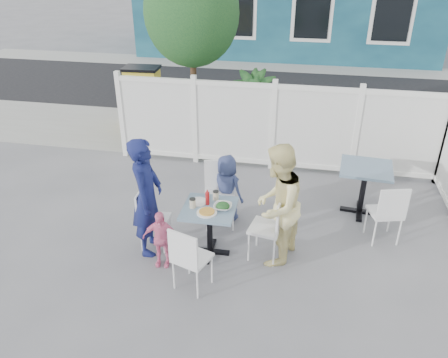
% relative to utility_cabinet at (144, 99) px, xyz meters
% --- Properties ---
extents(ground, '(80.00, 80.00, 0.00)m').
position_rel_utility_cabinet_xyz_m(ground, '(2.98, -4.00, -0.66)').
color(ground, slate).
extents(near_sidewalk, '(24.00, 2.60, 0.01)m').
position_rel_utility_cabinet_xyz_m(near_sidewalk, '(2.98, -0.20, -0.66)').
color(near_sidewalk, gray).
rests_on(near_sidewalk, ground).
extents(street, '(24.00, 5.00, 0.01)m').
position_rel_utility_cabinet_xyz_m(street, '(2.98, 3.50, -0.66)').
color(street, black).
rests_on(street, ground).
extents(far_sidewalk, '(24.00, 1.60, 0.01)m').
position_rel_utility_cabinet_xyz_m(far_sidewalk, '(2.98, 6.60, -0.66)').
color(far_sidewalk, gray).
rests_on(far_sidewalk, ground).
extents(fence_back, '(5.86, 0.08, 1.60)m').
position_rel_utility_cabinet_xyz_m(fence_back, '(3.08, -1.60, 0.12)').
color(fence_back, white).
rests_on(fence_back, ground).
extents(tree, '(1.80, 1.62, 3.59)m').
position_rel_utility_cabinet_xyz_m(tree, '(1.38, -0.70, 1.93)').
color(tree, '#382316').
rests_on(tree, ground).
extents(utility_cabinet, '(0.74, 0.55, 1.32)m').
position_rel_utility_cabinet_xyz_m(utility_cabinet, '(0.00, 0.00, 0.00)').
color(utility_cabinet, gold).
rests_on(utility_cabinet, ground).
extents(potted_shrub_a, '(1.00, 1.00, 1.63)m').
position_rel_utility_cabinet_xyz_m(potted_shrub_a, '(2.57, -0.90, 0.15)').
color(potted_shrub_a, '#11381D').
rests_on(potted_shrub_a, ground).
extents(potted_shrub_b, '(1.48, 1.35, 1.42)m').
position_rel_utility_cabinet_xyz_m(potted_shrub_b, '(4.21, -1.00, 0.05)').
color(potted_shrub_b, '#11381D').
rests_on(potted_shrub_b, ground).
extents(main_table, '(0.69, 0.69, 0.71)m').
position_rel_utility_cabinet_xyz_m(main_table, '(2.55, -4.36, -0.11)').
color(main_table, '#3F6677').
rests_on(main_table, ground).
extents(spare_table, '(0.81, 0.81, 0.79)m').
position_rel_utility_cabinet_xyz_m(spare_table, '(4.60, -2.89, -0.05)').
color(spare_table, '#3F6677').
rests_on(spare_table, ground).
extents(chair_left, '(0.39, 0.40, 0.84)m').
position_rel_utility_cabinet_xyz_m(chair_left, '(1.72, -4.34, -0.17)').
color(chair_left, white).
rests_on(chair_left, ground).
extents(chair_right, '(0.47, 0.48, 0.92)m').
position_rel_utility_cabinet_xyz_m(chair_right, '(3.36, -4.29, -0.13)').
color(chair_right, white).
rests_on(chair_right, ground).
extents(chair_back, '(0.52, 0.51, 0.96)m').
position_rel_utility_cabinet_xyz_m(chair_back, '(2.52, -3.58, -0.10)').
color(chair_back, white).
rests_on(chair_back, ground).
extents(chair_near, '(0.49, 0.48, 0.87)m').
position_rel_utility_cabinet_xyz_m(chair_near, '(2.48, -5.11, -0.16)').
color(chair_near, white).
rests_on(chair_near, ground).
extents(chair_spare, '(0.50, 0.49, 0.90)m').
position_rel_utility_cabinet_xyz_m(chair_spare, '(4.86, -3.64, -0.14)').
color(chair_spare, white).
rests_on(chair_spare, ground).
extents(man, '(0.44, 0.63, 1.62)m').
position_rel_utility_cabinet_xyz_m(man, '(1.74, -4.43, 0.15)').
color(man, '#141A51').
rests_on(man, ground).
extents(woman, '(0.79, 0.92, 1.62)m').
position_rel_utility_cabinet_xyz_m(woman, '(3.41, -4.30, 0.15)').
color(woman, '#F2D953').
rests_on(woman, ground).
extents(boy, '(0.60, 0.52, 1.05)m').
position_rel_utility_cabinet_xyz_m(boy, '(2.61, -3.49, -0.14)').
color(boy, navy).
rests_on(boy, ground).
extents(toddler, '(0.48, 0.24, 0.79)m').
position_rel_utility_cabinet_xyz_m(toddler, '(2.00, -4.72, -0.27)').
color(toddler, pink).
rests_on(toddler, ground).
extents(plate_main, '(0.26, 0.26, 0.02)m').
position_rel_utility_cabinet_xyz_m(plate_main, '(2.55, -4.50, 0.06)').
color(plate_main, white).
rests_on(plate_main, main_table).
extents(plate_side, '(0.24, 0.24, 0.02)m').
position_rel_utility_cabinet_xyz_m(plate_side, '(2.38, -4.26, 0.06)').
color(plate_side, white).
rests_on(plate_side, main_table).
extents(salad_bowl, '(0.23, 0.23, 0.06)m').
position_rel_utility_cabinet_xyz_m(salad_bowl, '(2.73, -4.36, 0.08)').
color(salad_bowl, white).
rests_on(salad_bowl, main_table).
extents(coffee_cup_a, '(0.08, 0.08, 0.12)m').
position_rel_utility_cabinet_xyz_m(coffee_cup_a, '(2.34, -4.40, 0.11)').
color(coffee_cup_a, beige).
rests_on(coffee_cup_a, main_table).
extents(coffee_cup_b, '(0.08, 0.08, 0.11)m').
position_rel_utility_cabinet_xyz_m(coffee_cup_b, '(2.59, -4.15, 0.11)').
color(coffee_cup_b, beige).
rests_on(coffee_cup_b, main_table).
extents(ketchup_bottle, '(0.05, 0.05, 0.17)m').
position_rel_utility_cabinet_xyz_m(ketchup_bottle, '(2.51, -4.29, 0.14)').
color(ketchup_bottle, '#AE1519').
rests_on(ketchup_bottle, main_table).
extents(salt_shaker, '(0.03, 0.03, 0.08)m').
position_rel_utility_cabinet_xyz_m(salt_shaker, '(2.47, -4.14, 0.09)').
color(salt_shaker, white).
rests_on(salt_shaker, main_table).
extents(pepper_shaker, '(0.03, 0.03, 0.07)m').
position_rel_utility_cabinet_xyz_m(pepper_shaker, '(2.48, -4.10, 0.09)').
color(pepper_shaker, black).
rests_on(pepper_shaker, main_table).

